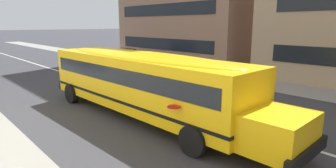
{
  "coord_description": "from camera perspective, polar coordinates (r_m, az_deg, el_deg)",
  "views": [
    {
      "loc": [
        8.82,
        -8.74,
        3.8
      ],
      "look_at": [
        0.37,
        -0.99,
        1.34
      ],
      "focal_mm": 29.88,
      "sensor_mm": 36.0,
      "label": 1
    }
  ],
  "objects": [
    {
      "name": "school_bus",
      "position": [
        11.34,
        -5.02,
        0.95
      ],
      "size": [
        12.18,
        2.89,
        2.71
      ],
      "rotation": [
        0.0,
        0.0,
        0.03
      ],
      "color": "yellow",
      "rests_on": "ground_plane"
    },
    {
      "name": "sidewalk_far",
      "position": [
        19.08,
        18.93,
        -0.02
      ],
      "size": [
        120.0,
        3.0,
        0.01
      ],
      "primitive_type": "cube",
      "color": "gray",
      "rests_on": "ground_plane"
    },
    {
      "name": "lane_centreline",
      "position": [
        12.99,
        2.13,
        -4.89
      ],
      "size": [
        110.0,
        0.16,
        0.01
      ],
      "primitive_type": "cube",
      "color": "silver",
      "rests_on": "ground_plane"
    },
    {
      "name": "parked_car_silver_mid_block",
      "position": [
        25.68,
        -9.15,
        5.35
      ],
      "size": [
        3.91,
        1.9,
        1.64
      ],
      "rotation": [
        0.0,
        0.0,
        -0.01
      ],
      "color": "#B7BABF",
      "rests_on": "ground_plane"
    },
    {
      "name": "ground_plane",
      "position": [
        12.99,
        2.13,
        -4.9
      ],
      "size": [
        400.0,
        400.0,
        0.0
      ],
      "primitive_type": "plane",
      "color": "#38383D"
    }
  ]
}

